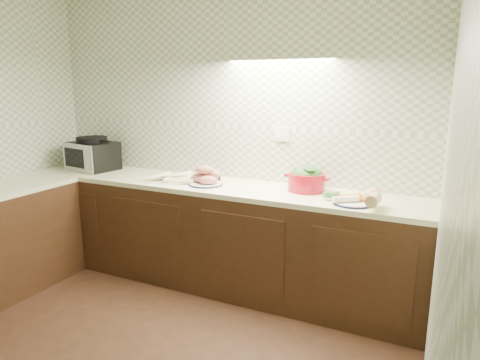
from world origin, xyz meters
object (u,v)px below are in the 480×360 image
at_px(parsnip_pile, 171,176).
at_px(dutch_oven, 306,179).
at_px(onion_bowl, 211,175).
at_px(veg_plate, 361,198).
at_px(toaster_oven, 92,154).
at_px(sweet_potato_plate, 206,178).

relative_size(parsnip_pile, dutch_oven, 1.31).
distance_m(onion_bowl, veg_plate, 1.36).
bearing_deg(dutch_oven, toaster_oven, -175.42).
bearing_deg(veg_plate, parsnip_pile, 176.97).
bearing_deg(parsnip_pile, sweet_potato_plate, -3.45).
height_order(onion_bowl, dutch_oven, dutch_oven).
relative_size(toaster_oven, parsnip_pile, 1.08).
height_order(sweet_potato_plate, onion_bowl, sweet_potato_plate).
xyz_separation_m(sweet_potato_plate, veg_plate, (1.29, -0.07, -0.01)).
bearing_deg(onion_bowl, sweet_potato_plate, -74.91).
xyz_separation_m(onion_bowl, veg_plate, (1.33, -0.24, 0.00)).
relative_size(sweet_potato_plate, dutch_oven, 0.82).
relative_size(toaster_oven, veg_plate, 1.13).
bearing_deg(onion_bowl, dutch_oven, -0.72).
bearing_deg(dutch_oven, sweet_potato_plate, -166.13).
relative_size(parsnip_pile, onion_bowl, 2.92).
height_order(parsnip_pile, dutch_oven, dutch_oven).
relative_size(sweet_potato_plate, onion_bowl, 1.82).
height_order(sweet_potato_plate, veg_plate, sweet_potato_plate).
xyz_separation_m(parsnip_pile, onion_bowl, (0.32, 0.15, 0.01)).
bearing_deg(onion_bowl, toaster_oven, -176.29).
distance_m(toaster_oven, parsnip_pile, 0.99).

